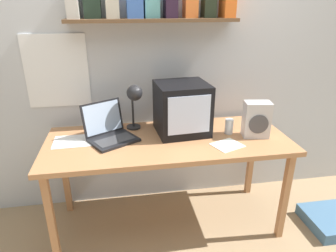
{
  "coord_description": "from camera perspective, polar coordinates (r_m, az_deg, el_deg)",
  "views": [
    {
      "loc": [
        -0.32,
        -1.93,
        1.66
      ],
      "look_at": [
        0.0,
        0.0,
        0.85
      ],
      "focal_mm": 32.0,
      "sensor_mm": 36.0,
      "label": 1
    }
  ],
  "objects": [
    {
      "name": "ground_plane",
      "position": [
        2.56,
        -0.0,
        -17.74
      ],
      "size": [
        12.0,
        12.0,
        0.0
      ],
      "primitive_type": "plane",
      "color": "#A08461"
    },
    {
      "name": "back_wall",
      "position": [
        2.41,
        -1.85,
        14.26
      ],
      "size": [
        5.6,
        0.24,
        2.6
      ],
      "color": "silver",
      "rests_on": "ground_plane"
    },
    {
      "name": "corner_desk",
      "position": [
        2.18,
        -0.0,
        -3.91
      ],
      "size": [
        1.74,
        0.71,
        0.75
      ],
      "color": "#B4794C",
      "rests_on": "ground_plane"
    },
    {
      "name": "crt_monitor",
      "position": [
        2.2,
        2.68,
        3.37
      ],
      "size": [
        0.4,
        0.38,
        0.38
      ],
      "rotation": [
        0.0,
        0.0,
        0.08
      ],
      "color": "black",
      "rests_on": "corner_desk"
    },
    {
      "name": "laptop",
      "position": [
        2.18,
        -11.21,
        -0.79
      ],
      "size": [
        0.41,
        0.41,
        0.25
      ],
      "rotation": [
        0.0,
        0.0,
        0.51
      ],
      "color": "black",
      "rests_on": "corner_desk"
    },
    {
      "name": "desk_lamp",
      "position": [
        2.21,
        -6.42,
        5.5
      ],
      "size": [
        0.13,
        0.18,
        0.36
      ],
      "rotation": [
        0.0,
        0.0,
        0.23
      ],
      "color": "#232326",
      "rests_on": "corner_desk"
    },
    {
      "name": "juice_glass",
      "position": [
        2.27,
        11.53,
        -0.21
      ],
      "size": [
        0.06,
        0.06,
        0.11
      ],
      "color": "white",
      "rests_on": "corner_desk"
    },
    {
      "name": "space_heater",
      "position": [
        2.24,
        16.5,
        1.19
      ],
      "size": [
        0.2,
        0.15,
        0.26
      ],
      "rotation": [
        0.0,
        0.0,
        -0.17
      ],
      "color": "silver",
      "rests_on": "corner_desk"
    },
    {
      "name": "printed_handout",
      "position": [
        2.1,
        11.24,
        -3.59
      ],
      "size": [
        0.24,
        0.22,
        0.0
      ],
      "rotation": [
        0.0,
        0.0,
        0.39
      ],
      "color": "white",
      "rests_on": "corner_desk"
    },
    {
      "name": "loose_paper_near_laptop",
      "position": [
        2.22,
        -17.69,
        -2.78
      ],
      "size": [
        0.27,
        0.22,
        0.0
      ],
      "rotation": [
        0.0,
        0.0,
        0.03
      ],
      "color": "white",
      "rests_on": "corner_desk"
    },
    {
      "name": "floor_cushion",
      "position": [
        2.82,
        28.68,
        -15.52
      ],
      "size": [
        0.39,
        0.39,
        0.09
      ],
      "color": "teal",
      "rests_on": "ground_plane"
    }
  ]
}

